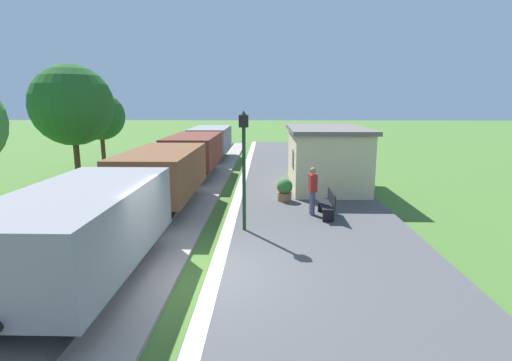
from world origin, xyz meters
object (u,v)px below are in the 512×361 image
at_px(station_hut, 326,157).
at_px(bench_near_hut, 328,204).
at_px(person_waiting, 313,189).
at_px(potted_planter, 285,189).
at_px(freight_train, 181,163).
at_px(tree_trackside_far, 72,105).
at_px(tree_field_left, 101,116).
at_px(lamp_post_near, 244,149).

relative_size(station_hut, bench_near_hut, 3.87).
distance_m(person_waiting, potted_planter, 2.20).
xyz_separation_m(freight_train, station_hut, (6.80, 0.37, 0.26)).
bearing_deg(tree_trackside_far, station_hut, -2.34).
relative_size(potted_planter, tree_field_left, 0.19).
bearing_deg(tree_field_left, station_hut, -28.26).
height_order(freight_train, station_hut, station_hut).
xyz_separation_m(freight_train, lamp_post_near, (3.31, -6.21, 1.41)).
xyz_separation_m(lamp_post_near, tree_field_left, (-10.28, 13.98, 0.44)).
xyz_separation_m(station_hut, tree_field_left, (-13.77, 7.40, 1.58)).
height_order(tree_trackside_far, tree_field_left, tree_trackside_far).
xyz_separation_m(freight_train, bench_near_hut, (6.15, -4.74, -0.68)).
relative_size(potted_planter, lamp_post_near, 0.25).
relative_size(bench_near_hut, person_waiting, 0.88).
distance_m(bench_near_hut, person_waiting, 0.73).
xyz_separation_m(tree_trackside_far, tree_field_left, (-1.62, 6.90, -0.78)).
bearing_deg(potted_planter, station_hut, 55.02).
bearing_deg(lamp_post_near, tree_field_left, 126.34).
distance_m(bench_near_hut, tree_field_left, 18.31).
bearing_deg(lamp_post_near, potted_planter, 68.57).
relative_size(bench_near_hut, lamp_post_near, 0.41).
bearing_deg(potted_planter, bench_near_hut, -57.21).
distance_m(freight_train, bench_near_hut, 7.79).
height_order(bench_near_hut, tree_field_left, tree_field_left).
distance_m(station_hut, bench_near_hut, 5.24).
relative_size(lamp_post_near, tree_trackside_far, 0.62).
xyz_separation_m(potted_planter, lamp_post_near, (-1.43, -3.64, 2.08)).
height_order(station_hut, tree_trackside_far, tree_trackside_far).
bearing_deg(person_waiting, bench_near_hut, 148.82).
relative_size(freight_train, tree_trackside_far, 4.36).
height_order(freight_train, potted_planter, freight_train).
height_order(freight_train, tree_field_left, tree_field_left).
relative_size(freight_train, station_hut, 4.48).
bearing_deg(tree_field_left, tree_trackside_far, -76.79).
bearing_deg(potted_planter, person_waiting, -65.72).
height_order(freight_train, person_waiting, freight_train).
bearing_deg(station_hut, freight_train, -176.84).
xyz_separation_m(person_waiting, tree_field_left, (-12.60, 12.30, 2.05)).
relative_size(tree_trackside_far, tree_field_left, 1.24).
height_order(person_waiting, tree_field_left, tree_field_left).
distance_m(tree_trackside_far, tree_field_left, 7.13).
distance_m(lamp_post_near, tree_trackside_far, 11.25).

